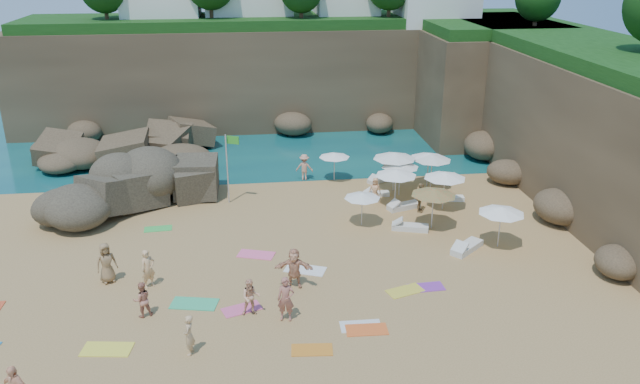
{
  "coord_description": "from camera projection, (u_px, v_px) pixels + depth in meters",
  "views": [
    {
      "loc": [
        -1.76,
        -27.33,
        14.12
      ],
      "look_at": [
        2.0,
        3.0,
        2.0
      ],
      "focal_mm": 35.0,
      "sensor_mm": 36.0,
      "label": 1
    }
  ],
  "objects": [
    {
      "name": "person_stand_3",
      "position": [
        420.0,
        198.0,
        35.19
      ],
      "size": [
        0.84,
        1.09,
        1.72
      ],
      "primitive_type": "imported",
      "rotation": [
        0.0,
        0.0,
        1.08
      ],
      "color": "#97784B",
      "rests_on": "ground"
    },
    {
      "name": "parasol_4",
      "position": [
        429.0,
        156.0,
        38.43
      ],
      "size": [
        2.36,
        2.36,
        2.23
      ],
      "color": "silver",
      "rests_on": "ground"
    },
    {
      "name": "seawater",
      "position": [
        263.0,
        107.0,
        58.29
      ],
      "size": [
        120.0,
        120.0,
        0.0
      ],
      "primitive_type": "plane",
      "color": "#0C4751",
      "rests_on": "ground"
    },
    {
      "name": "towel_2",
      "position": [
        312.0,
        350.0,
        23.34
      ],
      "size": [
        1.61,
        0.9,
        0.03
      ],
      "primitive_type": "cube",
      "rotation": [
        0.0,
        0.0,
        -0.09
      ],
      "color": "orange",
      "rests_on": "ground"
    },
    {
      "name": "towel_11",
      "position": [
        158.0,
        229.0,
        33.32
      ],
      "size": [
        1.5,
        0.83,
        0.03
      ],
      "primitive_type": "cube",
      "rotation": [
        0.0,
        0.0,
        0.07
      ],
      "color": "green",
      "rests_on": "ground"
    },
    {
      "name": "person_lie_4",
      "position": [
        286.0,
        315.0,
        25.15
      ],
      "size": [
        1.01,
        1.97,
        0.45
      ],
      "primitive_type": "imported",
      "rotation": [
        0.0,
        0.0,
        -0.18
      ],
      "color": "#A46152",
      "rests_on": "ground"
    },
    {
      "name": "parasol_7",
      "position": [
        395.0,
        155.0,
        37.69
      ],
      "size": [
        2.63,
        2.63,
        2.49
      ],
      "color": "silver",
      "rests_on": "ground"
    },
    {
      "name": "lounger_1",
      "position": [
        404.0,
        206.0,
        35.83
      ],
      "size": [
        2.05,
        1.23,
        0.3
      ],
      "primitive_type": "cube",
      "rotation": [
        0.0,
        0.0,
        0.33
      ],
      "color": "silver",
      "rests_on": "ground"
    },
    {
      "name": "flag_pole",
      "position": [
        229.0,
        160.0,
        35.78
      ],
      "size": [
        0.79,
        0.32,
        4.16
      ],
      "color": "silver",
      "rests_on": "ground"
    },
    {
      "name": "parasol_5",
      "position": [
        396.0,
        173.0,
        35.46
      ],
      "size": [
        2.4,
        2.4,
        2.27
      ],
      "color": "silver",
      "rests_on": "ground"
    },
    {
      "name": "person_stand_5",
      "position": [
        176.0,
        167.0,
        40.36
      ],
      "size": [
        1.44,
        0.53,
        1.52
      ],
      "primitive_type": "imported",
      "rotation": [
        0.0,
        0.0,
        0.09
      ],
      "color": "tan",
      "rests_on": "ground"
    },
    {
      "name": "towel_10",
      "position": [
        367.0,
        330.0,
        24.56
      ],
      "size": [
        1.68,
        0.89,
        0.03
      ],
      "primitive_type": "cube",
      "rotation": [
        0.0,
        0.0,
        -0.04
      ],
      "color": "orange",
      "rests_on": "ground"
    },
    {
      "name": "parasol_1",
      "position": [
        334.0,
        155.0,
        39.61
      ],
      "size": [
        1.97,
        1.97,
        1.87
      ],
      "color": "silver",
      "rests_on": "ground"
    },
    {
      "name": "lounger_4",
      "position": [
        376.0,
        194.0,
        37.72
      ],
      "size": [
        1.56,
        0.57,
        0.24
      ],
      "primitive_type": "cube",
      "rotation": [
        0.0,
        0.0,
        -0.04
      ],
      "color": "white",
      "rests_on": "ground"
    },
    {
      "name": "towel_1",
      "position": [
        242.0,
        309.0,
        25.97
      ],
      "size": [
        1.79,
        1.3,
        0.03
      ],
      "primitive_type": "cube",
      "rotation": [
        0.0,
        0.0,
        0.34
      ],
      "color": "#DF5688",
      "rests_on": "ground"
    },
    {
      "name": "towel_9",
      "position": [
        256.0,
        255.0,
        30.52
      ],
      "size": [
        1.96,
        1.4,
        0.03
      ],
      "primitive_type": "cube",
      "rotation": [
        0.0,
        0.0,
        -0.32
      ],
      "color": "pink",
      "rests_on": "ground"
    },
    {
      "name": "towel_3",
      "position": [
        194.0,
        304.0,
        26.34
      ],
      "size": [
        2.12,
        1.38,
        0.03
      ],
      "primitive_type": "cube",
      "rotation": [
        0.0,
        0.0,
        -0.22
      ],
      "color": "#34B676",
      "rests_on": "ground"
    },
    {
      "name": "parasol_0",
      "position": [
        400.0,
        164.0,
        37.14
      ],
      "size": [
        2.25,
        2.25,
        2.13
      ],
      "color": "silver",
      "rests_on": "ground"
    },
    {
      "name": "towel_12",
      "position": [
        405.0,
        291.0,
        27.33
      ],
      "size": [
        1.78,
        1.27,
        0.03
      ],
      "primitive_type": "cube",
      "rotation": [
        0.0,
        0.0,
        0.32
      ],
      "color": "gold",
      "rests_on": "ground"
    },
    {
      "name": "person_lie_3",
      "position": [
        294.0,
        282.0,
        27.61
      ],
      "size": [
        2.01,
        2.11,
        0.49
      ],
      "primitive_type": "imported",
      "rotation": [
        0.0,
        0.0,
        -0.19
      ],
      "color": "tan",
      "rests_on": "ground"
    },
    {
      "name": "marina_masts",
      "position": [
        76.0,
        80.0,
        55.31
      ],
      "size": [
        3.1,
        0.1,
        6.0
      ],
      "color": "white",
      "rests_on": "ground"
    },
    {
      "name": "parasol_2",
      "position": [
        445.0,
        175.0,
        35.08
      ],
      "size": [
        2.39,
        2.39,
        2.26
      ],
      "color": "silver",
      "rests_on": "ground"
    },
    {
      "name": "person_lie_5",
      "position": [
        251.0,
        308.0,
        25.5
      ],
      "size": [
        0.83,
        1.6,
        0.6
      ],
      "primitive_type": "imported",
      "rotation": [
        0.0,
        0.0,
        0.04
      ],
      "color": "#ECAD86",
      "rests_on": "ground"
    },
    {
      "name": "person_stand_1",
      "position": [
        142.0,
        299.0,
        25.23
      ],
      "size": [
        0.9,
        0.8,
        1.54
      ],
      "primitive_type": "imported",
      "rotation": [
        0.0,
        0.0,
        3.48
      ],
      "color": "#BE765F",
      "rests_on": "ground"
    },
    {
      "name": "towel_6",
      "position": [
        426.0,
        287.0,
        27.62
      ],
      "size": [
        1.6,
        0.86,
        0.03
      ],
      "primitive_type": "cube",
      "rotation": [
        0.0,
        0.0,
        0.05
      ],
      "color": "purple",
      "rests_on": "ground"
    },
    {
      "name": "person_stand_0",
      "position": [
        148.0,
        269.0,
        27.38
      ],
      "size": [
        0.78,
        0.74,
        1.78
      ],
      "primitive_type": "imported",
      "rotation": [
        0.0,
        0.0,
        0.67
      ],
      "color": "#DEAA74",
      "rests_on": "ground"
    },
    {
      "name": "parasol_9",
      "position": [
        362.0,
        195.0,
        33.21
      ],
      "size": [
        1.96,
        1.96,
        1.86
      ],
      "color": "silver",
      "rests_on": "ground"
    },
    {
      "name": "cliff_back",
      "position": [
        288.0,
        74.0,
        52.44
      ],
      "size": [
        44.0,
        8.0,
        8.0
      ],
      "primitive_type": "cube",
      "color": "brown",
      "rests_on": "ground"
    },
    {
      "name": "parasol_3",
      "position": [
        432.0,
        157.0,
        38.12
      ],
      "size": [
        2.36,
        2.36,
        2.23
      ],
      "color": "silver",
      "rests_on": "ground"
    },
    {
      "name": "parasol_11",
      "position": [
        502.0,
        210.0,
        30.65
      ],
      "size": [
        2.29,
        2.29,
        2.17
      ],
      "color": "silver",
      "rests_on": "ground"
    },
    {
      "name": "person_stand_6",
      "position": [
        189.0,
        335.0,
        22.87
      ],
      "size": [
        0.45,
        0.62,
        1.61
      ],
      "primitive_type": "imported",
      "rotation": [
        0.0,
        0.0,
        4.6
      ],
      "color": "tan",
      "rests_on": "ground"
    },
    {
      "name": "ground",
      "position": [
        287.0,
        254.0,
        30.62
      ],
      "size": [
        120.0,
        120.0,
        0.0
      ],
      "primitive_type": "plane",
      "color": "tan",
      "rests_on": "ground"
    },
    {
      "name": "person_stand_4",
      "position": [
        375.0,
        190.0,
        36.65
      ],
      "size": [
        0.79,
        0.56,
        1.46
      ],
      "primitive_type": "imported",
      "rotation": [
        0.0,
        0.0,
        -0.26
      ],
      "color": "#E3A677",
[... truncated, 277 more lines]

